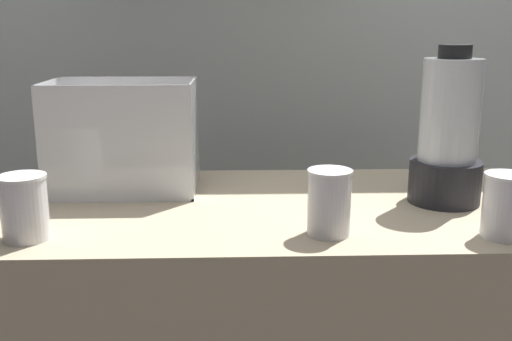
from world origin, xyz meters
TOP-DOWN VIEW (x-y plane):
  - back_wall_unit at (-0.01, 0.77)m, footprint 2.60×0.24m
  - carrot_display_bin at (-0.32, 0.13)m, footprint 0.36×0.23m
  - blender_pitcher at (0.44, 0.00)m, footprint 0.16×0.16m
  - juice_cup_orange_far_left at (-0.45, -0.21)m, footprint 0.09×0.09m
  - juice_cup_orange_left at (0.14, -0.21)m, footprint 0.09×0.09m
  - juice_cup_carrot_middle at (0.48, -0.24)m, footprint 0.09×0.09m

SIDE VIEW (x-z plane):
  - juice_cup_carrot_middle at x=0.48m, z-range 0.89..1.02m
  - juice_cup_orange_left at x=0.14m, z-range 0.89..1.02m
  - juice_cup_orange_far_left at x=-0.45m, z-range 0.90..1.02m
  - carrot_display_bin at x=-0.32m, z-range 0.85..1.12m
  - blender_pitcher at x=0.44m, z-range 0.87..1.23m
  - back_wall_unit at x=-0.01m, z-range 0.01..2.51m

